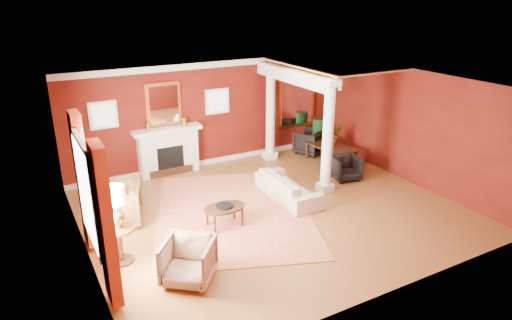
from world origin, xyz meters
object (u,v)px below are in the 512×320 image
armchair_leopard (118,203)px  side_table (116,212)px  dining_table (332,149)px  sofa (288,183)px  armchair_stripe (188,259)px  coffee_table (225,209)px

armchair_leopard → side_table: 1.64m
side_table → dining_table: size_ratio=1.02×
sofa → armchair_stripe: 3.84m
coffee_table → dining_table: dining_table is taller
sofa → side_table: side_table is taller
sofa → armchair_stripe: bearing=122.3°
side_table → coffee_table: bearing=7.4°
dining_table → side_table: bearing=106.2°
sofa → armchair_stripe: size_ratio=2.35×
coffee_table → side_table: size_ratio=0.60×
coffee_table → side_table: 2.34m
armchair_leopard → coffee_table: 2.27m
armchair_leopard → dining_table: size_ratio=0.63×
sofa → dining_table: dining_table is taller
sofa → armchair_leopard: armchair_leopard is taller
armchair_stripe → armchair_leopard: bearing=141.1°
sofa → armchair_leopard: 3.90m
dining_table → sofa: bearing=118.0°
armchair_stripe → dining_table: (5.69, 3.42, -0.01)m
side_table → sofa: bearing=11.3°
armchair_leopard → armchair_stripe: bearing=30.2°
coffee_table → side_table: side_table is taller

